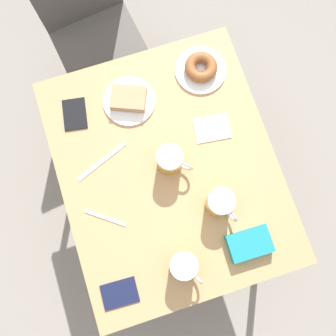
% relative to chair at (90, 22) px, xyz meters
% --- Properties ---
extents(ground_plane, '(8.00, 8.00, 0.00)m').
position_rel_chair_xyz_m(ground_plane, '(0.12, -0.82, -0.51)').
color(ground_plane, gray).
extents(table, '(0.81, 0.98, 0.71)m').
position_rel_chair_xyz_m(table, '(0.12, -0.82, 0.14)').
color(table, tan).
rests_on(table, ground_plane).
extents(chair, '(0.45, 0.45, 0.85)m').
position_rel_chair_xyz_m(chair, '(0.00, 0.00, 0.00)').
color(chair, '#514C47').
rests_on(chair, ground_plane).
extents(plate_with_cake, '(0.20, 0.20, 0.05)m').
position_rel_chair_xyz_m(plate_with_cake, '(0.06, -0.52, 0.22)').
color(plate_with_cake, white).
rests_on(plate_with_cake, table).
extents(plate_with_donut, '(0.20, 0.20, 0.05)m').
position_rel_chair_xyz_m(plate_with_donut, '(0.37, -0.48, 0.22)').
color(plate_with_donut, white).
rests_on(plate_with_donut, table).
extents(beer_mug_left, '(0.12, 0.11, 0.12)m').
position_rel_chair_xyz_m(beer_mug_left, '(0.14, -0.80, 0.26)').
color(beer_mug_left, '#C68C23').
rests_on(beer_mug_left, table).
extents(beer_mug_center, '(0.10, 0.13, 0.12)m').
position_rel_chair_xyz_m(beer_mug_center, '(0.07, -1.17, 0.26)').
color(beer_mug_center, '#C68C23').
rests_on(beer_mug_center, table).
extents(beer_mug_right, '(0.10, 0.13, 0.12)m').
position_rel_chair_xyz_m(beer_mug_right, '(0.26, -1.00, 0.26)').
color(beer_mug_right, '#C68C23').
rests_on(beer_mug_right, table).
extents(napkin_folded, '(0.15, 0.12, 0.00)m').
position_rel_chair_xyz_m(napkin_folded, '(0.33, -0.72, 0.20)').
color(napkin_folded, white).
rests_on(napkin_folded, table).
extents(fork, '(0.14, 0.11, 0.00)m').
position_rel_chair_xyz_m(fork, '(-0.15, -0.92, 0.20)').
color(fork, silver).
rests_on(fork, table).
extents(knife, '(0.21, 0.10, 0.00)m').
position_rel_chair_xyz_m(knife, '(-0.11, -0.71, 0.20)').
color(knife, silver).
rests_on(knife, table).
extents(passport_near_edge, '(0.13, 0.09, 0.01)m').
position_rel_chair_xyz_m(passport_near_edge, '(-0.18, -1.19, 0.20)').
color(passport_near_edge, '#141938').
rests_on(passport_near_edge, table).
extents(passport_far_edge, '(0.11, 0.14, 0.01)m').
position_rel_chair_xyz_m(passport_far_edge, '(-0.16, -0.50, 0.20)').
color(passport_far_edge, black).
rests_on(passport_far_edge, table).
extents(blue_pouch, '(0.15, 0.10, 0.05)m').
position_rel_chair_xyz_m(blue_pouch, '(0.31, -1.17, 0.22)').
color(blue_pouch, teal).
rests_on(blue_pouch, table).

